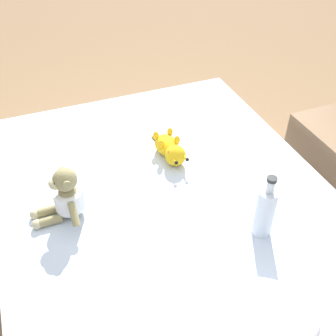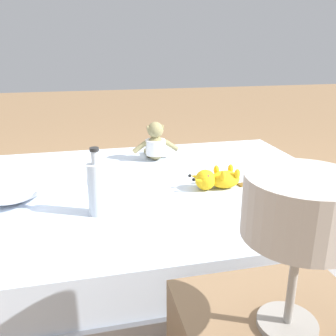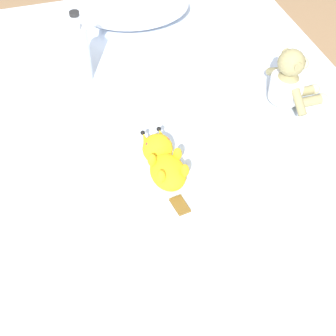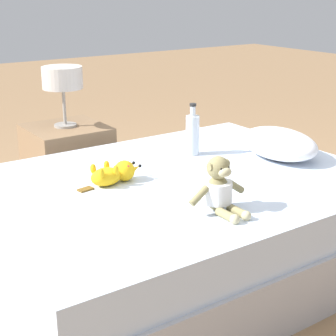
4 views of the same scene
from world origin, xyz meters
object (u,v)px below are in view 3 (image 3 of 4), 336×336
at_px(plush_monkey, 290,83).
at_px(plush_yellow_creature, 164,161).
at_px(bed, 171,158).
at_px(glass_bottle, 80,53).
at_px(pillow, 134,6).

distance_m(plush_monkey, plush_yellow_creature, 0.57).
xyz_separation_m(bed, glass_bottle, (-0.27, 0.29, 0.36)).
bearing_deg(bed, plush_yellow_creature, -111.89).
height_order(bed, plush_monkey, plush_monkey).
xyz_separation_m(plush_monkey, plush_yellow_creature, (-0.53, -0.20, -0.05)).
relative_size(pillow, plush_monkey, 1.84).
bearing_deg(plush_yellow_creature, bed, 68.11).
xyz_separation_m(pillow, glass_bottle, (-0.30, -0.36, 0.04)).
distance_m(bed, plush_yellow_creature, 0.43).
bearing_deg(pillow, bed, -92.37).
bearing_deg(glass_bottle, plush_yellow_creature, -74.83).
relative_size(pillow, glass_bottle, 1.84).
distance_m(bed, plush_monkey, 0.54).
xyz_separation_m(bed, plush_monkey, (0.42, -0.09, 0.34)).
bearing_deg(pillow, plush_yellow_creature, -98.64).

